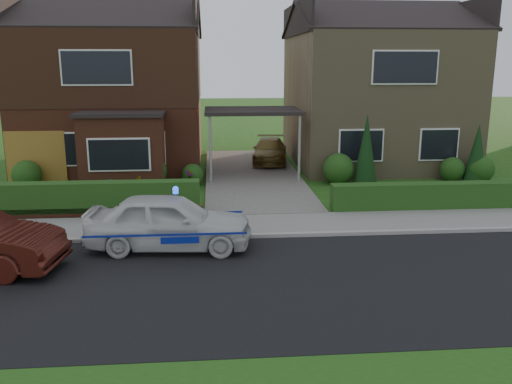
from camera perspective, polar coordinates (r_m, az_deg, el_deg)
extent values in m
plane|color=#204713|center=(11.82, 3.75, -9.47)|extent=(120.00, 120.00, 0.00)
cube|color=black|center=(11.82, 3.75, -9.47)|extent=(60.00, 6.00, 0.02)
cube|color=#9E9993|center=(14.63, 2.01, -4.60)|extent=(60.00, 0.16, 0.12)
cube|color=slate|center=(15.63, 1.56, -3.44)|extent=(60.00, 2.00, 0.10)
cube|color=#666059|center=(22.29, -0.38, 1.77)|extent=(3.80, 12.00, 0.12)
cube|color=brown|center=(25.15, -14.40, 9.24)|extent=(7.20, 8.00, 5.80)
cube|color=white|center=(21.75, -20.01, 4.24)|extent=(1.80, 0.08, 1.30)
cube|color=white|center=(21.13, -11.68, 4.53)|extent=(1.60, 0.08, 1.30)
cube|color=white|center=(21.14, -16.44, 12.44)|extent=(2.60, 0.08, 1.30)
cube|color=black|center=(25.10, -14.60, 12.54)|extent=(7.26, 8.06, 2.90)
cube|color=brown|center=(20.58, -13.88, 4.04)|extent=(3.00, 1.40, 2.70)
cube|color=black|center=(20.40, -14.11, 7.97)|extent=(3.20, 1.60, 0.14)
cube|color=#927F59|center=(25.91, 12.17, 9.47)|extent=(7.20, 8.00, 5.80)
cube|color=white|center=(21.79, 10.99, 4.83)|extent=(1.80, 0.08, 1.30)
cube|color=white|center=(22.84, 18.69, 4.76)|extent=(1.60, 0.08, 1.30)
cube|color=white|center=(22.03, 15.42, 12.53)|extent=(2.60, 0.08, 1.30)
cube|color=black|center=(21.90, -0.39, 8.55)|extent=(3.80, 3.00, 0.14)
cylinder|color=gray|center=(20.61, -4.82, 4.40)|extent=(0.10, 0.10, 2.70)
cylinder|color=gray|center=(20.88, 4.58, 4.53)|extent=(0.10, 0.10, 2.70)
cube|color=brown|center=(22.03, -22.12, 3.25)|extent=(2.20, 0.10, 2.10)
cube|color=brown|center=(17.16, -18.55, -2.14)|extent=(7.70, 0.25, 0.36)
cube|color=#123A12|center=(17.35, -18.39, -2.58)|extent=(7.50, 0.55, 0.90)
cube|color=#123A12|center=(18.34, 19.44, -1.81)|extent=(7.50, 0.55, 0.80)
sphere|color=#123A12|center=(21.76, -22.98, 1.68)|extent=(1.08, 1.08, 1.08)
sphere|color=#123A12|center=(20.57, -11.20, 2.22)|extent=(1.32, 1.32, 1.32)
sphere|color=#123A12|center=(20.79, -6.69, 1.83)|extent=(0.84, 0.84, 0.84)
sphere|color=#123A12|center=(21.11, 8.66, 2.45)|extent=(1.20, 1.20, 1.20)
sphere|color=#123A12|center=(22.73, 19.95, 2.26)|extent=(0.96, 0.96, 0.96)
sphere|color=#123A12|center=(22.89, 22.55, 2.26)|extent=(1.08, 1.08, 1.08)
cone|color=black|center=(21.06, 11.50, 4.23)|extent=(0.90, 0.90, 2.60)
cone|color=black|center=(22.71, 22.23, 3.65)|extent=(0.90, 0.90, 2.20)
imported|color=silver|center=(13.76, -9.14, -3.14)|extent=(1.99, 4.25, 1.41)
sphere|color=#193FF2|center=(13.54, -8.40, 0.05)|extent=(0.17, 0.17, 0.17)
cube|color=navy|center=(12.98, -9.40, -4.44)|extent=(3.80, 0.02, 0.05)
cube|color=navy|center=(14.58, -8.90, -2.41)|extent=(3.80, 0.01, 0.05)
ellipsoid|color=black|center=(13.73, -14.04, -2.21)|extent=(0.22, 0.17, 0.21)
sphere|color=white|center=(13.67, -14.02, -2.31)|extent=(0.11, 0.11, 0.11)
sphere|color=black|center=(13.67, -14.01, -1.66)|extent=(0.13, 0.13, 0.13)
cone|color=black|center=(13.67, -14.20, -1.39)|extent=(0.04, 0.04, 0.05)
cone|color=black|center=(13.66, -13.83, -1.39)|extent=(0.04, 0.04, 0.05)
imported|color=brown|center=(24.84, 1.47, 4.39)|extent=(1.94, 3.83, 1.07)
imported|color=gray|center=(20.23, -15.07, 0.91)|extent=(0.44, 0.38, 0.70)
imported|color=gray|center=(19.60, -12.47, 0.63)|extent=(0.47, 0.45, 0.68)
imported|color=gray|center=(20.23, -7.02, 1.26)|extent=(0.49, 0.49, 0.68)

